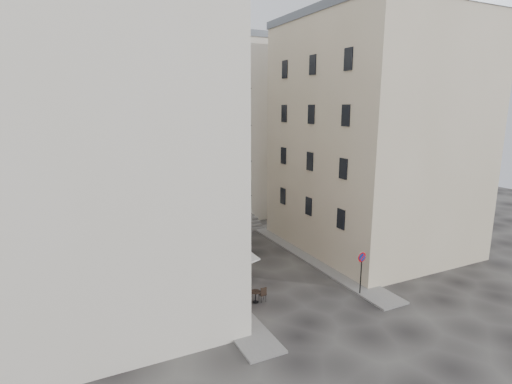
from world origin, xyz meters
TOP-DOWN VIEW (x-y plane):
  - ground at (0.00, 0.00)m, footprint 90.00×90.00m
  - sidewalk_left at (-4.50, 4.00)m, footprint 2.00×22.00m
  - sidewalk_right at (4.50, 3.00)m, footprint 2.00×18.00m
  - building_left at (-10.50, 3.00)m, footprint 12.20×16.20m
  - building_right at (10.50, 3.50)m, footprint 12.20×14.20m
  - building_back at (-1.00, 19.00)m, footprint 18.20×10.20m
  - cafe_storefront at (-4.32, 1.00)m, footprint 1.74×7.30m
  - stone_steps at (0.00, 12.57)m, footprint 9.00×3.15m
  - bollard_near at (-3.25, -1.00)m, footprint 0.12×0.12m
  - bollard_mid at (-3.25, 2.50)m, footprint 0.12×0.12m
  - bollard_far at (-3.25, 6.00)m, footprint 0.12×0.12m
  - no_parking_sign at (3.63, -3.75)m, footprint 0.65×0.12m
  - bistro_table_a at (-2.72, -1.77)m, footprint 1.31×0.61m
  - bistro_table_b at (-3.09, -0.15)m, footprint 1.25×0.59m
  - bistro_table_c at (-3.08, 1.15)m, footprint 1.19×0.56m
  - bistro_table_d at (-2.83, 3.84)m, footprint 1.28×0.60m
  - bistro_table_e at (-3.45, 4.64)m, footprint 1.40×0.66m
  - pedestrian at (-2.61, 1.31)m, footprint 0.83×0.79m

SIDE VIEW (x-z plane):
  - ground at x=0.00m, z-range 0.00..0.00m
  - sidewalk_left at x=-4.50m, z-range 0.00..0.12m
  - sidewalk_right at x=4.50m, z-range 0.00..0.12m
  - stone_steps at x=0.00m, z-range 0.00..0.80m
  - bistro_table_c at x=-3.08m, z-range 0.01..0.85m
  - bistro_table_b at x=-3.09m, z-range 0.01..0.89m
  - bistro_table_d at x=-2.83m, z-range 0.01..0.91m
  - bistro_table_a at x=-2.72m, z-range 0.01..0.93m
  - bistro_table_e at x=-3.45m, z-range 0.01..0.99m
  - bollard_near at x=-3.25m, z-range 0.04..1.02m
  - bollard_mid at x=-3.25m, z-range 0.04..1.02m
  - bollard_far at x=-3.25m, z-range 0.04..1.02m
  - pedestrian at x=-2.61m, z-range 0.00..1.91m
  - cafe_storefront at x=-4.32m, z-range 0.13..3.63m
  - no_parking_sign at x=3.63m, z-range 0.59..3.42m
  - building_right at x=10.50m, z-range 0.01..18.61m
  - building_back at x=-1.00m, z-range 0.01..18.61m
  - building_left at x=-10.50m, z-range 0.01..20.61m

